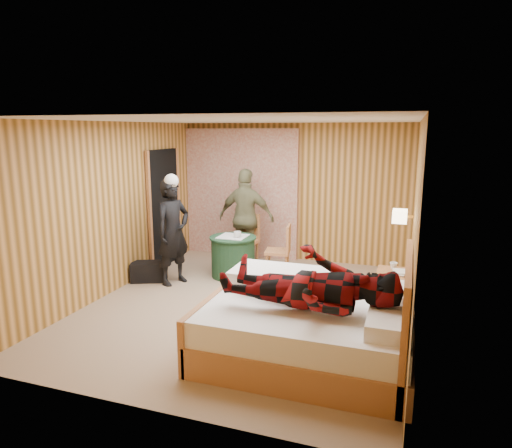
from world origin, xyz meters
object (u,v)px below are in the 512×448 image
(duffel_bag, at_px, (149,271))
(man_at_table, at_px, (246,218))
(man_on_bed, at_px, (311,272))
(wall_lamp, at_px, (400,216))
(chair_far, at_px, (246,236))
(woman_standing, at_px, (173,232))
(chair_near, at_px, (282,247))
(round_table, at_px, (233,256))
(bed, at_px, (311,326))
(nightstand, at_px, (392,291))

(duffel_bag, relative_size, man_at_table, 0.32)
(man_at_table, xyz_separation_m, man_on_bed, (1.82, -3.12, 0.15))
(wall_lamp, distance_m, man_at_table, 2.96)
(chair_far, height_order, woman_standing, woman_standing)
(man_on_bed, bearing_deg, wall_lamp, 66.38)
(woman_standing, bearing_deg, chair_near, -38.35)
(wall_lamp, height_order, round_table, wall_lamp)
(chair_far, relative_size, woman_standing, 0.56)
(bed, bearing_deg, man_on_bed, -82.24)
(chair_near, bearing_deg, chair_far, -125.11)
(man_at_table, bearing_deg, nightstand, 152.61)
(nightstand, height_order, chair_near, chair_near)
(chair_far, bearing_deg, bed, -52.78)
(round_table, xyz_separation_m, chair_near, (0.77, 0.24, 0.16))
(duffel_bag, xyz_separation_m, man_on_bed, (3.00, -1.82, 0.86))
(wall_lamp, height_order, man_at_table, man_at_table)
(bed, relative_size, man_at_table, 1.25)
(wall_lamp, relative_size, chair_near, 0.30)
(nightstand, xyz_separation_m, man_on_bed, (-0.73, -1.74, 0.73))
(nightstand, relative_size, chair_far, 0.62)
(nightstand, xyz_separation_m, chair_near, (-1.78, 0.99, 0.21))
(duffel_bag, xyz_separation_m, woman_standing, (0.44, 0.05, 0.67))
(nightstand, bearing_deg, wall_lamp, 32.66)
(bed, xyz_separation_m, man_on_bed, (0.03, -0.23, 0.68))
(chair_far, xyz_separation_m, duffel_bag, (-1.19, -1.28, -0.38))
(wall_lamp, relative_size, duffel_bag, 0.47)
(woman_standing, bearing_deg, man_at_table, -8.63)
(nightstand, distance_m, chair_near, 2.04)
(duffel_bag, distance_m, man_at_table, 1.90)
(chair_far, distance_m, man_at_table, 0.32)
(bed, height_order, chair_far, bed)
(wall_lamp, bearing_deg, man_on_bed, -113.62)
(bed, relative_size, chair_far, 2.33)
(nightstand, bearing_deg, round_table, 163.71)
(bed, distance_m, chair_near, 2.70)
(nightstand, bearing_deg, woman_standing, 177.86)
(round_table, bearing_deg, woman_standing, -140.26)
(wall_lamp, height_order, bed, wall_lamp)
(nightstand, height_order, round_table, round_table)
(wall_lamp, height_order, chair_near, wall_lamp)
(man_at_table, bearing_deg, man_on_bed, 121.30)
(chair_near, bearing_deg, woman_standing, -69.45)
(bed, bearing_deg, wall_lamp, 62.38)
(bed, bearing_deg, man_at_table, 121.66)
(woman_standing, height_order, man_on_bed, man_on_bed)
(bed, bearing_deg, nightstand, 63.24)
(round_table, xyz_separation_m, chair_far, (0.01, 0.61, 0.20))
(duffel_bag, xyz_separation_m, man_at_table, (1.18, 1.31, 0.71))
(chair_near, xyz_separation_m, woman_standing, (-1.52, -0.86, 0.32))
(bed, bearing_deg, chair_far, 121.78)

